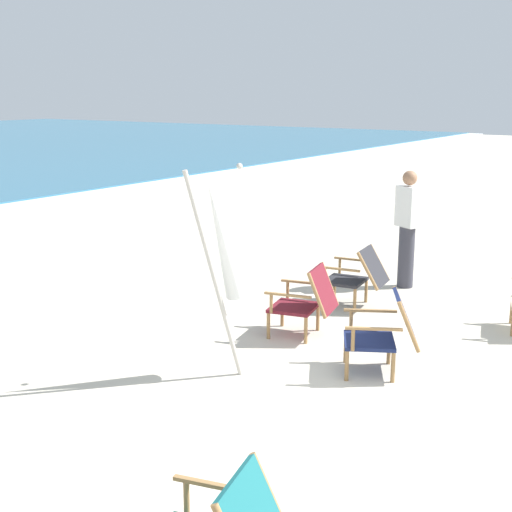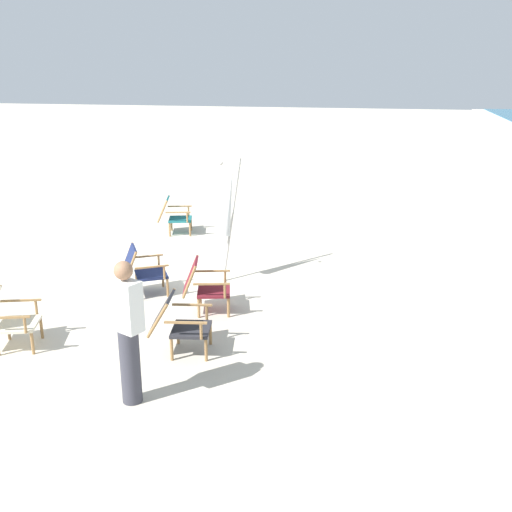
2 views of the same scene
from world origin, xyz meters
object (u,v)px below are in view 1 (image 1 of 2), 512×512
at_px(umbrella_furled_white, 223,242).
at_px(person_near_chairs, 407,228).
at_px(beach_chair_back_right, 358,274).
at_px(beach_chair_back_left, 307,299).
at_px(beach_chair_mid_center, 386,331).

bearing_deg(umbrella_furled_white, person_near_chairs, -1.96).
distance_m(beach_chair_back_right, umbrella_furled_white, 2.98).
distance_m(beach_chair_back_left, person_near_chairs, 2.59).
bearing_deg(beach_chair_back_left, beach_chair_back_right, 1.57).
bearing_deg(beach_chair_mid_center, umbrella_furled_white, 129.95).
xyz_separation_m(beach_chair_back_right, beach_chair_back_left, (-1.33, -0.04, 0.01)).
bearing_deg(beach_chair_back_left, umbrella_furled_white, 178.51).
height_order(beach_chair_mid_center, person_near_chairs, person_near_chairs).
relative_size(beach_chair_mid_center, beach_chair_back_left, 1.10).
xyz_separation_m(beach_chair_mid_center, umbrella_furled_white, (-1.01, 1.20, 0.91)).
bearing_deg(person_near_chairs, beach_chair_back_left, 177.76).
xyz_separation_m(beach_chair_back_left, person_near_chairs, (2.56, -0.10, 0.41)).
xyz_separation_m(beach_chair_back_left, umbrella_furled_white, (-1.50, 0.04, 0.91)).
height_order(beach_chair_back_right, beach_chair_mid_center, beach_chair_mid_center).
distance_m(beach_chair_mid_center, umbrella_furled_white, 1.81).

